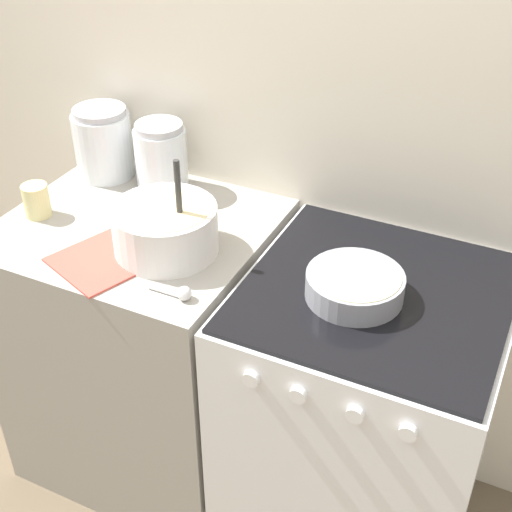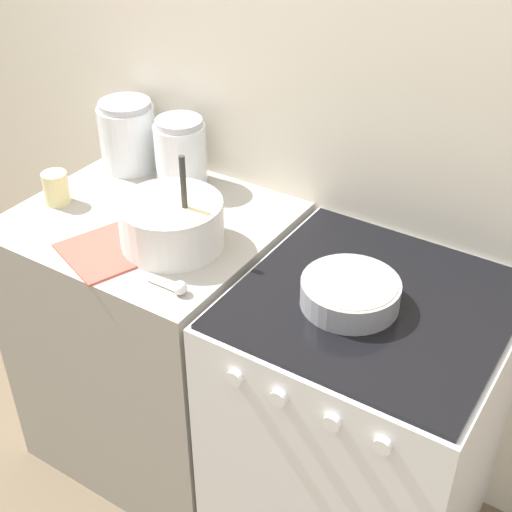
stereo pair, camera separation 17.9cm
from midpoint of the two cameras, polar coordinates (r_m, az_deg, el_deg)
wall_back at (r=2.02m, az=8.00°, el=11.40°), size 4.47×0.05×2.40m
countertop_cabinet at (r=2.33m, az=-5.58°, el=-6.63°), size 0.74×0.66×0.92m
stove at (r=2.08m, az=10.77°, el=-13.57°), size 0.66×0.68×0.92m
mixing_bowl at (r=1.89m, az=-4.10°, el=2.75°), size 0.28×0.28×0.28m
baking_pan at (r=1.72m, az=10.52°, el=-2.95°), size 0.24×0.24×0.07m
storage_jar_left at (r=2.30m, az=-7.98°, el=9.17°), size 0.18×0.18×0.22m
storage_jar_middle at (r=2.18m, az=-3.69°, el=7.88°), size 0.16×0.16×0.21m
tin_can at (r=2.15m, az=-13.44°, el=5.25°), size 0.07×0.07×0.10m
recipe_page at (r=1.93m, az=-8.30°, el=0.67°), size 0.32×0.35×0.01m
measuring_spoon at (r=1.74m, az=-3.50°, el=-2.61°), size 0.12×0.04×0.04m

